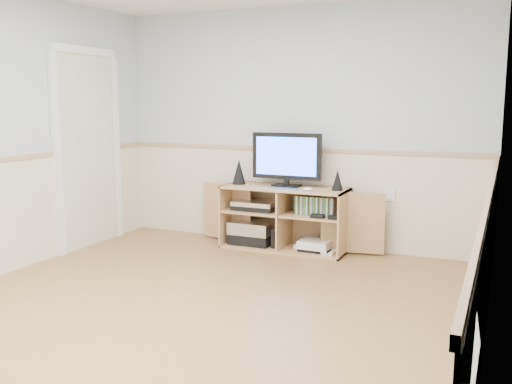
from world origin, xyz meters
TOP-DOWN VIEW (x-y plane):
  - room at (-0.06, 0.12)m, footprint 4.04×4.54m
  - media_cabinet at (-0.02, 2.03)m, footprint 2.03×0.49m
  - monitor at (-0.02, 2.02)m, footprint 0.74×0.18m
  - speaker_left at (-0.55, 2.00)m, footprint 0.14×0.14m
  - speaker_right at (0.53, 2.00)m, footprint 0.11×0.11m
  - keyboard at (0.00, 1.84)m, footprint 0.31×0.13m
  - mouse at (0.28, 1.84)m, footprint 0.11×0.09m
  - av_components at (-0.37, 1.98)m, footprint 0.52×0.33m
  - game_consoles at (0.31, 1.96)m, footprint 0.45×0.30m
  - game_cases at (0.33, 1.96)m, footprint 0.41×0.14m
  - wall_outlet at (1.00, 2.23)m, footprint 0.12×0.03m

SIDE VIEW (x-z plane):
  - game_consoles at x=0.31m, z-range 0.02..0.13m
  - av_components at x=-0.37m, z-range -0.01..0.45m
  - media_cabinet at x=-0.02m, z-range 0.01..0.66m
  - game_cases at x=0.33m, z-range 0.39..0.58m
  - wall_outlet at x=1.00m, z-range 0.54..0.66m
  - keyboard at x=0.00m, z-range 0.65..0.66m
  - mouse at x=0.28m, z-range 0.65..0.69m
  - speaker_right at x=0.53m, z-range 0.65..0.86m
  - speaker_left at x=-0.55m, z-range 0.65..0.91m
  - monitor at x=-0.02m, z-range 0.67..1.23m
  - room at x=-0.06m, z-range -0.05..2.49m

